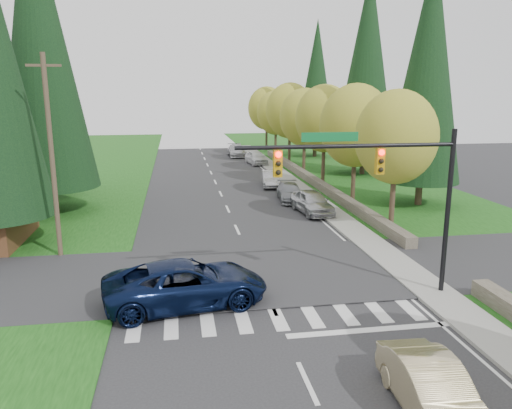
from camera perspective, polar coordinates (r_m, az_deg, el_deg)
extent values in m
plane|color=#28282B|center=(16.19, 4.93, -17.74)|extent=(120.00, 120.00, 0.00)
cube|color=#174813|center=(38.24, 16.67, -0.08)|extent=(14.00, 110.00, 0.06)
cube|color=#174813|center=(35.76, -24.28, -1.56)|extent=(14.00, 110.00, 0.06)
cube|color=#28282B|center=(23.28, 0.12, -7.84)|extent=(120.00, 8.00, 0.10)
cube|color=gray|center=(37.88, 7.02, 0.31)|extent=(1.80, 80.00, 0.13)
cube|color=gray|center=(37.66, 5.77, 0.27)|extent=(0.20, 80.00, 0.13)
cube|color=#4C4438|center=(45.83, 6.31, 2.88)|extent=(0.70, 40.00, 0.70)
cylinder|color=black|center=(21.49, 21.04, -1.00)|extent=(0.20, 0.20, 6.80)
cylinder|color=black|center=(19.21, 10.47, 6.58)|extent=(8.60, 0.16, 0.16)
cube|color=#0C662D|center=(19.00, 8.46, 7.65)|extent=(2.20, 0.04, 0.35)
cube|color=#BF8C0C|center=(19.76, 13.97, 4.83)|extent=(0.32, 0.24, 1.00)
sphere|color=#FF0C05|center=(19.58, 14.19, 5.78)|extent=(0.22, 0.22, 0.22)
cube|color=#BF8C0C|center=(18.56, 2.49, 4.70)|extent=(0.32, 0.24, 1.00)
sphere|color=#FF0C05|center=(18.38, 2.59, 5.72)|extent=(0.22, 0.22, 0.22)
cylinder|color=#473828|center=(26.38, -22.28, 4.87)|extent=(0.24, 0.24, 10.00)
cube|color=#473828|center=(26.21, -23.12, 14.42)|extent=(1.60, 0.10, 0.12)
cylinder|color=#38281C|center=(30.85, 15.37, 1.46)|extent=(0.32, 0.32, 4.76)
ellipsoid|color=olive|center=(30.41, 15.73, 7.44)|extent=(4.80, 4.80, 5.52)
cylinder|color=#38281C|center=(37.25, 11.10, 3.71)|extent=(0.32, 0.32, 4.93)
ellipsoid|color=olive|center=(36.88, 11.33, 8.84)|extent=(5.20, 5.20, 5.98)
cylinder|color=#38281C|center=(43.74, 7.71, 5.24)|extent=(0.32, 0.32, 5.04)
ellipsoid|color=olive|center=(43.43, 7.85, 9.71)|extent=(5.00, 5.00, 5.75)
cylinder|color=#38281C|center=(50.47, 5.52, 6.17)|extent=(0.32, 0.32, 4.82)
ellipsoid|color=olive|center=(50.20, 5.60, 9.88)|extent=(5.00, 5.00, 5.75)
cylinder|color=#38281C|center=(57.23, 3.84, 7.16)|extent=(0.32, 0.32, 5.15)
ellipsoid|color=olive|center=(57.00, 3.90, 10.65)|extent=(5.40, 5.40, 6.21)
cylinder|color=#38281C|center=(64.02, 2.25, 7.58)|extent=(0.32, 0.32, 4.70)
ellipsoid|color=olive|center=(63.81, 2.28, 10.43)|extent=(4.80, 4.80, 5.52)
cylinder|color=#38281C|center=(70.88, 1.21, 8.21)|extent=(0.32, 0.32, 4.98)
ellipsoid|color=olive|center=(70.69, 1.22, 10.94)|extent=(5.20, 5.20, 5.98)
cylinder|color=#38281C|center=(37.20, -22.16, 0.69)|extent=(0.50, 0.50, 2.00)
cone|color=black|center=(36.62, -23.57, 16.64)|extent=(6.46, 6.46, 19.00)
cylinder|color=#38281C|center=(43.40, -23.02, 2.24)|extent=(0.50, 0.50, 2.00)
cone|color=black|center=(42.85, -24.14, 14.54)|extent=(5.78, 5.78, 17.00)
cylinder|color=#38281C|center=(38.48, 18.11, 1.38)|extent=(0.50, 0.50, 2.00)
cone|color=black|center=(37.83, 19.06, 14.56)|extent=(5.44, 5.44, 16.00)
cylinder|color=#38281C|center=(51.49, 12.04, 4.50)|extent=(0.50, 0.50, 2.00)
cone|color=black|center=(51.04, 12.57, 15.45)|extent=(6.12, 6.12, 18.00)
cylinder|color=#38281C|center=(64.35, 6.73, 6.31)|extent=(0.50, 0.50, 2.00)
cone|color=black|center=(63.95, 6.93, 13.72)|extent=(5.10, 5.10, 15.00)
imported|color=beige|center=(14.42, 19.51, -19.34)|extent=(1.71, 4.42, 1.43)
imported|color=#0A1535|center=(19.90, -8.00, -8.94)|extent=(6.75, 3.93, 1.77)
imported|color=#BBBCC0|center=(34.39, 6.43, 0.29)|extent=(2.38, 4.86, 1.60)
imported|color=gray|center=(38.26, 3.93, 1.39)|extent=(2.25, 4.63, 1.30)
imported|color=#B1B1B6|center=(43.92, 1.69, 2.96)|extent=(1.94, 4.29, 1.37)
imported|color=silver|center=(57.42, 0.04, 5.38)|extent=(2.38, 4.69, 1.53)
imported|color=#B7B7BC|center=(64.38, -2.24, 6.17)|extent=(2.10, 5.15, 1.49)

